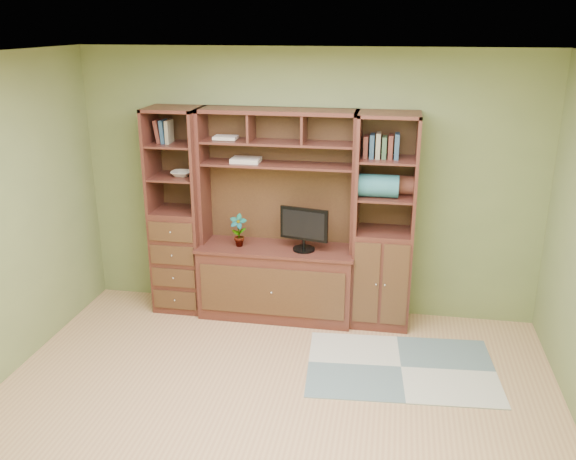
% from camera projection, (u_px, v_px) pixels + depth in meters
% --- Properties ---
extents(room, '(4.60, 4.10, 2.64)m').
position_uv_depth(room, '(264.00, 259.00, 4.08)').
color(room, tan).
rests_on(room, ground).
extents(center_hutch, '(1.54, 0.53, 2.05)m').
position_uv_depth(center_hutch, '(276.00, 218.00, 5.83)').
color(center_hutch, '#4E221B').
rests_on(center_hutch, ground).
extents(left_tower, '(0.50, 0.45, 2.05)m').
position_uv_depth(left_tower, '(178.00, 212.00, 6.04)').
color(left_tower, '#4E221B').
rests_on(left_tower, ground).
extents(right_tower, '(0.55, 0.45, 2.05)m').
position_uv_depth(right_tower, '(384.00, 223.00, 5.70)').
color(right_tower, '#4E221B').
rests_on(right_tower, ground).
extents(rug, '(1.67, 1.18, 0.01)m').
position_uv_depth(rug, '(401.00, 367.00, 5.22)').
color(rug, '#9DA3A2').
rests_on(rug, ground).
extents(monitor, '(0.51, 0.31, 0.58)m').
position_uv_depth(monitor, '(304.00, 221.00, 5.75)').
color(monitor, black).
rests_on(monitor, center_hutch).
extents(orchid, '(0.17, 0.11, 0.32)m').
position_uv_depth(orchid, '(238.00, 231.00, 5.90)').
color(orchid, brown).
rests_on(orchid, center_hutch).
extents(magazines, '(0.27, 0.20, 0.04)m').
position_uv_depth(magazines, '(246.00, 160.00, 5.79)').
color(magazines, beige).
rests_on(magazines, center_hutch).
extents(bowl, '(0.20, 0.20, 0.05)m').
position_uv_depth(bowl, '(181.00, 174.00, 5.90)').
color(bowl, silver).
rests_on(bowl, left_tower).
extents(blanket_teal, '(0.36, 0.21, 0.21)m').
position_uv_depth(blanket_teal, '(379.00, 186.00, 5.54)').
color(blanket_teal, '#2E6E7A').
rests_on(blanket_teal, right_tower).
extents(blanket_red, '(0.32, 0.18, 0.18)m').
position_uv_depth(blanket_red, '(397.00, 185.00, 5.64)').
color(blanket_red, brown).
rests_on(blanket_red, right_tower).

